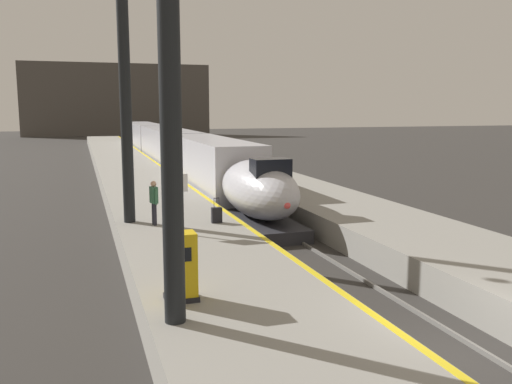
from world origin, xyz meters
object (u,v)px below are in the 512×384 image
(rolling_suitcase, at_px, (217,215))
(highspeed_train_main, at_px, (172,149))
(station_column_mid, at_px, (124,64))
(ticket_machine_yellow, at_px, (181,269))
(passenger_near_edge, at_px, (154,199))
(departure_info_board, at_px, (175,191))
(station_column_near, at_px, (172,38))

(rolling_suitcase, bearing_deg, highspeed_train_main, 84.34)
(station_column_mid, distance_m, rolling_suitcase, 6.67)
(ticket_machine_yellow, bearing_deg, passenger_near_edge, 86.63)
(passenger_near_edge, bearing_deg, highspeed_train_main, 79.38)
(passenger_near_edge, bearing_deg, ticket_machine_yellow, -93.37)
(station_column_mid, distance_m, passenger_near_edge, 5.18)
(departure_info_board, bearing_deg, rolling_suitcase, 35.58)
(ticket_machine_yellow, bearing_deg, departure_info_board, 81.37)
(highspeed_train_main, bearing_deg, ticket_machine_yellow, -98.91)
(highspeed_train_main, bearing_deg, station_column_near, -99.06)
(station_column_near, relative_size, rolling_suitcase, 9.57)
(highspeed_train_main, height_order, ticket_machine_yellow, highspeed_train_main)
(highspeed_train_main, distance_m, station_column_mid, 27.22)
(station_column_near, xyz_separation_m, departure_info_board, (1.33, 8.08, -4.24))
(passenger_near_edge, bearing_deg, station_column_near, -94.67)
(station_column_near, height_order, rolling_suitcase, station_column_near)
(highspeed_train_main, height_order, rolling_suitcase, highspeed_train_main)
(highspeed_train_main, xyz_separation_m, departure_info_board, (-4.51, -28.56, 0.60))
(passenger_near_edge, relative_size, rolling_suitcase, 1.72)
(station_column_mid, height_order, passenger_near_edge, station_column_mid)
(station_column_near, xyz_separation_m, station_column_mid, (-0.06, 10.57, 0.29))
(highspeed_train_main, distance_m, departure_info_board, 28.92)
(highspeed_train_main, xyz_separation_m, passenger_near_edge, (-5.05, -26.93, 0.09))
(passenger_near_edge, height_order, ticket_machine_yellow, passenger_near_edge)
(highspeed_train_main, height_order, station_column_mid, station_column_mid)
(station_column_near, height_order, station_column_mid, station_column_mid)
(rolling_suitcase, bearing_deg, departure_info_board, -144.42)
(station_column_near, xyz_separation_m, passenger_near_edge, (0.79, 9.71, -4.75))
(departure_info_board, bearing_deg, highspeed_train_main, 81.02)
(station_column_mid, relative_size, passenger_near_edge, 6.00)
(departure_info_board, bearing_deg, passenger_near_edge, 108.35)
(ticket_machine_yellow, distance_m, departure_info_board, 6.96)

